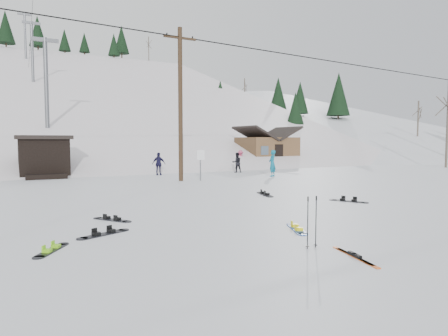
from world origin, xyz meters
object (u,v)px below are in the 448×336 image
hero_snowboard (297,228)px  hero_skis (355,256)px  utility_pole (180,102)px  cabin (267,150)px

hero_snowboard → hero_skis: (-0.58, -2.63, -0.00)m
utility_pole → cabin: utility_pole is taller
utility_pole → hero_skis: utility_pole is taller
hero_snowboard → hero_skis: bearing=-168.4°
utility_pole → hero_snowboard: utility_pole is taller
cabin → hero_skis: bearing=-120.9°
utility_pole → hero_skis: size_ratio=5.68×
cabin → hero_snowboard: bearing=-122.7°
cabin → hero_snowboard: 28.08m
hero_snowboard → cabin: bearing=-8.7°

